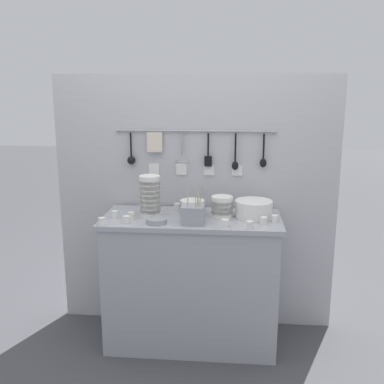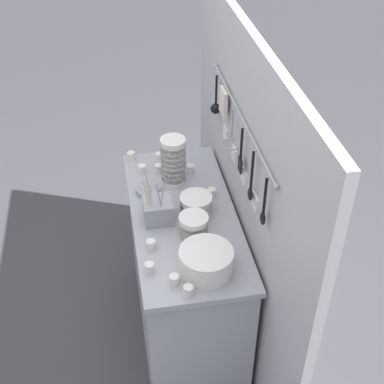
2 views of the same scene
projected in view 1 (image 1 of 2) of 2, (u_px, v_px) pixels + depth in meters
name	position (u px, v px, depth m)	size (l,w,h in m)	color
ground_plane	(192.00, 340.00, 3.05)	(20.00, 20.00, 0.00)	#424247
counter	(192.00, 280.00, 2.95)	(1.14, 0.51, 0.87)	#9EA0A8
back_wall	(195.00, 203.00, 3.13)	(1.94, 0.11, 1.76)	#B2B2B7
bowl_stack_back_corner	(193.00, 207.00, 2.90)	(0.16, 0.16, 0.09)	silver
bowl_stack_short_front	(150.00, 196.00, 2.84)	(0.13, 0.13, 0.27)	silver
bowl_stack_wide_centre	(222.00, 207.00, 2.84)	(0.13, 0.13, 0.14)	silver
plate_stack	(254.00, 209.00, 2.84)	(0.24, 0.24, 0.11)	silver
steel_mixing_bowl	(156.00, 221.00, 2.72)	(0.13, 0.13, 0.03)	#93969E
cutlery_caddy	(193.00, 214.00, 2.72)	(0.14, 0.14, 0.27)	#93969E
cup_back_left	(142.00, 209.00, 2.97)	(0.04, 0.04, 0.04)	silver
cup_front_right	(131.00, 216.00, 2.81)	(0.04, 0.04, 0.04)	silver
cup_beside_plates	(225.00, 223.00, 2.65)	(0.04, 0.04, 0.04)	silver
cup_back_right	(177.00, 207.00, 3.02)	(0.04, 0.04, 0.04)	silver
cup_mid_row	(250.00, 225.00, 2.62)	(0.04, 0.04, 0.04)	silver
cup_centre	(264.00, 221.00, 2.70)	(0.04, 0.04, 0.04)	silver
cup_front_left	(126.00, 219.00, 2.73)	(0.04, 0.04, 0.04)	silver
cup_by_caddy	(102.00, 221.00, 2.69)	(0.04, 0.04, 0.04)	silver
cup_edge_near	(275.00, 219.00, 2.74)	(0.04, 0.04, 0.04)	silver
cup_edge_far	(115.00, 214.00, 2.84)	(0.04, 0.04, 0.04)	silver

